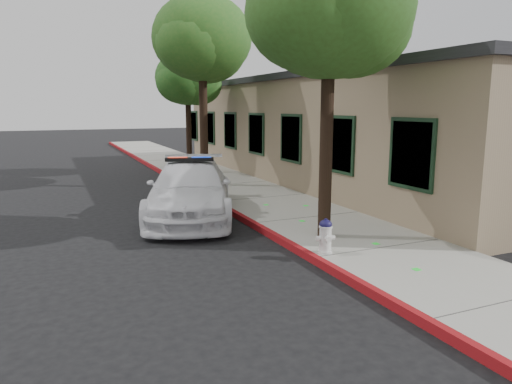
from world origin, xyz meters
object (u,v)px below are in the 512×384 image
at_px(clapboard_building, 343,129).
at_px(fire_hydrant, 325,236).
at_px(street_tree_mid, 202,43).
at_px(street_tree_near, 330,13).
at_px(police_car, 190,190).
at_px(street_tree_far, 188,80).

relative_size(clapboard_building, fire_hydrant, 29.83).
relative_size(fire_hydrant, street_tree_mid, 0.10).
distance_m(street_tree_near, street_tree_mid, 7.99).
relative_size(clapboard_building, street_tree_near, 3.24).
bearing_deg(police_car, street_tree_far, 92.94).
xyz_separation_m(clapboard_building, street_tree_far, (-5.47, 3.92, 2.04)).
bearing_deg(street_tree_near, street_tree_far, 88.97).
bearing_deg(street_tree_far, street_tree_near, -91.03).
height_order(street_tree_near, street_tree_far, street_tree_near).
relative_size(fire_hydrant, street_tree_near, 0.11).
height_order(police_car, street_tree_near, street_tree_near).
bearing_deg(street_tree_far, police_car, -105.92).
xyz_separation_m(fire_hydrant, street_tree_far, (0.87, 12.77, 3.66)).
relative_size(clapboard_building, street_tree_mid, 3.06).
relative_size(clapboard_building, police_car, 3.59).
xyz_separation_m(police_car, street_tree_far, (2.31, 8.09, 3.38)).
distance_m(fire_hydrant, street_tree_far, 13.31).
distance_m(clapboard_building, street_tree_far, 7.04).
bearing_deg(clapboard_building, fire_hydrant, -125.65).
relative_size(street_tree_mid, street_tree_far, 1.28).
distance_m(fire_hydrant, street_tree_near, 4.63).
bearing_deg(clapboard_building, police_car, -151.85).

